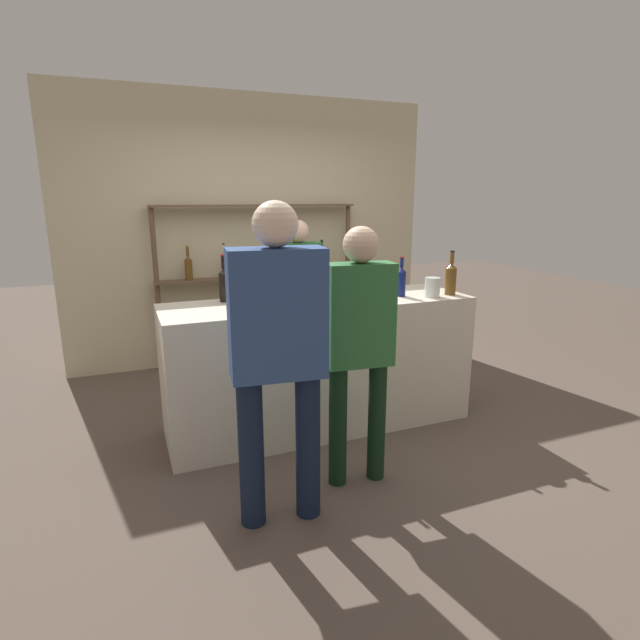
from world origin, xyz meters
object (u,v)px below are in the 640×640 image
(counter_bottle_2, at_px, (239,288))
(server_behind_counter, at_px, (298,290))
(counter_bottle_3, at_px, (451,278))
(customer_left, at_px, (278,345))
(customer_center, at_px, (359,337))
(counter_bottle_4, at_px, (299,285))
(cork_jar, at_px, (432,287))
(wine_glass, at_px, (324,288))
(ice_bucket, at_px, (271,291))
(counter_bottle_0, at_px, (224,284))
(counter_bottle_1, at_px, (401,281))

(counter_bottle_2, distance_m, server_behind_counter, 1.09)
(counter_bottle_3, height_order, server_behind_counter, server_behind_counter)
(customer_left, relative_size, customer_center, 1.09)
(counter_bottle_4, height_order, cork_jar, counter_bottle_4)
(wine_glass, relative_size, ice_bucket, 0.71)
(ice_bucket, bearing_deg, counter_bottle_0, 131.01)
(wine_glass, xyz_separation_m, ice_bucket, (-0.39, 0.05, -0.00))
(counter_bottle_0, distance_m, customer_left, 1.27)
(customer_left, bearing_deg, counter_bottle_2, 3.87)
(counter_bottle_3, bearing_deg, wine_glass, 177.51)
(counter_bottle_2, distance_m, customer_left, 1.15)
(counter_bottle_2, relative_size, server_behind_counter, 0.20)
(counter_bottle_2, relative_size, customer_center, 0.19)
(counter_bottle_3, distance_m, counter_bottle_4, 1.24)
(counter_bottle_0, height_order, counter_bottle_4, counter_bottle_4)
(server_behind_counter, bearing_deg, cork_jar, 25.72)
(counter_bottle_2, height_order, customer_center, customer_center)
(counter_bottle_2, distance_m, ice_bucket, 0.27)
(counter_bottle_1, bearing_deg, server_behind_counter, 117.26)
(customer_left, bearing_deg, wine_glass, -28.09)
(counter_bottle_0, relative_size, customer_left, 0.20)
(counter_bottle_0, xyz_separation_m, ice_bucket, (0.27, -0.31, -0.02))
(ice_bucket, relative_size, server_behind_counter, 0.14)
(server_behind_counter, relative_size, customer_center, 0.97)
(wine_glass, height_order, customer_left, customer_left)
(wine_glass, bearing_deg, counter_bottle_1, 3.79)
(counter_bottle_3, bearing_deg, counter_bottle_4, 174.59)
(ice_bucket, bearing_deg, counter_bottle_2, 133.63)
(cork_jar, distance_m, customer_left, 1.73)
(counter_bottle_1, bearing_deg, cork_jar, -28.43)
(counter_bottle_4, height_order, ice_bucket, counter_bottle_4)
(ice_bucket, bearing_deg, counter_bottle_1, -0.22)
(ice_bucket, xyz_separation_m, server_behind_counter, (0.55, 0.98, -0.20))
(counter_bottle_1, bearing_deg, wine_glass, -176.21)
(counter_bottle_0, distance_m, server_behind_counter, 1.08)
(counter_bottle_4, relative_size, server_behind_counter, 0.23)
(wine_glass, bearing_deg, ice_bucket, 172.88)
(counter_bottle_2, height_order, counter_bottle_3, counter_bottle_3)
(wine_glass, relative_size, cork_jar, 1.05)
(wine_glass, distance_m, cork_jar, 0.88)
(counter_bottle_2, relative_size, cork_jar, 2.07)
(counter_bottle_2, height_order, ice_bucket, counter_bottle_2)
(counter_bottle_0, xyz_separation_m, server_behind_counter, (0.82, 0.67, -0.22))
(counter_bottle_4, relative_size, ice_bucket, 1.61)
(counter_bottle_2, bearing_deg, server_behind_counter, 46.75)
(customer_left, bearing_deg, customer_center, -64.33)
(counter_bottle_0, distance_m, customer_center, 1.23)
(counter_bottle_0, bearing_deg, customer_left, -89.03)
(counter_bottle_1, relative_size, customer_left, 0.18)
(cork_jar, bearing_deg, customer_center, -145.84)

